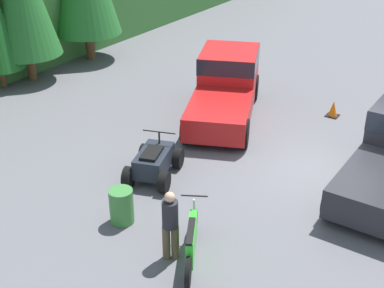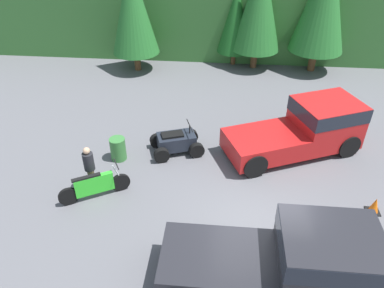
{
  "view_description": "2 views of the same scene",
  "coord_description": "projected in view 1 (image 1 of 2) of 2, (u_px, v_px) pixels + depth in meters",
  "views": [
    {
      "loc": [
        -12.79,
        -3.94,
        7.66
      ],
      "look_at": [
        -2.16,
        3.16,
        0.95
      ],
      "focal_mm": 50.0,
      "sensor_mm": 36.0,
      "label": 1
    },
    {
      "loc": [
        -1.15,
        -7.69,
        8.45
      ],
      "look_at": [
        -2.16,
        3.16,
        0.95
      ],
      "focal_mm": 35.0,
      "sensor_mm": 36.0,
      "label": 2
    }
  ],
  "objects": [
    {
      "name": "quad_atv",
      "position": [
        154.0,
        162.0,
        14.58
      ],
      "size": [
        2.2,
        1.77,
        1.14
      ],
      "rotation": [
        0.0,
        0.0,
        0.33
      ],
      "color": "black",
      "rests_on": "ground_plane"
    },
    {
      "name": "ground_plane",
      "position": [
        329.0,
        173.0,
        14.92
      ],
      "size": [
        80.0,
        80.0,
        0.0
      ],
      "primitive_type": "plane",
      "color": "#5B5B60"
    },
    {
      "name": "rider_person",
      "position": [
        170.0,
        223.0,
        11.31
      ],
      "size": [
        0.49,
        0.49,
        1.69
      ],
      "rotation": [
        0.0,
        0.0,
        0.7
      ],
      "color": "brown",
      "rests_on": "ground_plane"
    },
    {
      "name": "pickup_truck_red",
      "position": [
        226.0,
        84.0,
        18.21
      ],
      "size": [
        5.41,
        3.78,
        1.95
      ],
      "rotation": [
        0.0,
        0.0,
        0.41
      ],
      "color": "red",
      "rests_on": "ground_plane"
    },
    {
      "name": "traffic_cone",
      "position": [
        333.0,
        109.0,
        18.2
      ],
      "size": [
        0.42,
        0.42,
        0.55
      ],
      "color": "black",
      "rests_on": "ground_plane"
    },
    {
      "name": "steel_barrel",
      "position": [
        122.0,
        206.0,
        12.72
      ],
      "size": [
        0.58,
        0.58,
        0.88
      ],
      "color": "#387A38",
      "rests_on": "ground_plane"
    },
    {
      "name": "dirt_bike",
      "position": [
        192.0,
        241.0,
        11.49
      ],
      "size": [
        2.09,
        1.27,
        1.13
      ],
      "rotation": [
        0.0,
        0.0,
        0.51
      ],
      "color": "black",
      "rests_on": "ground_plane"
    }
  ]
}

